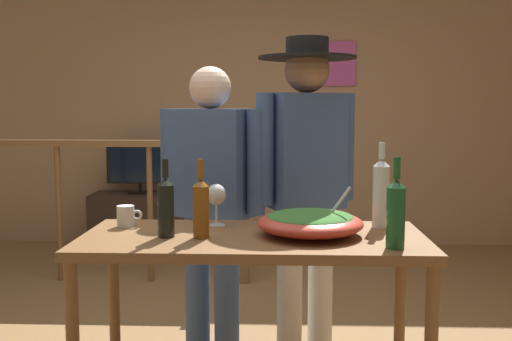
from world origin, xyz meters
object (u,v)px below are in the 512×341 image
Objects in this scene: tv_console at (141,221)px; mug_white at (126,216)px; wine_bottle_clear at (381,192)px; person_standing_left at (211,190)px; person_standing_right at (306,172)px; flat_screen_tv at (139,165)px; wine_bottle_green at (396,212)px; wine_glass at (216,196)px; framed_picture at (332,64)px; wine_bottle_dark at (166,206)px; stair_railing at (124,189)px; wine_bottle_amber at (201,207)px; salad_bowl at (310,222)px; serving_table at (253,257)px.

mug_white is (0.62, -2.90, 0.60)m from tv_console.
person_standing_left reaches higher than wine_bottle_clear.
mug_white is at bearing -77.85° from tv_console.
tv_console is 2.40× the size of wine_bottle_clear.
tv_console is 7.97× the size of mug_white.
person_standing_right is (0.49, -0.00, 0.10)m from person_standing_left.
wine_bottle_green is (1.73, -3.23, 0.15)m from flat_screen_tv.
wine_glass reaches higher than flat_screen_tv.
framed_picture is 2.84m from person_standing_right.
framed_picture is at bearing -122.26° from person_standing_right.
wine_bottle_dark is (-0.95, -3.39, -0.80)m from framed_picture.
stair_railing is 1.00m from flat_screen_tv.
wine_bottle_clear is (1.74, -2.88, 0.71)m from tv_console.
wine_bottle_dark is 1.00× the size of wine_bottle_amber.
wine_bottle_amber is 0.19× the size of person_standing_right.
tv_console is 3.41m from salad_bowl.
wine_bottle_clear is at bearing 13.77° from wine_bottle_dark.
mug_white is (-0.40, -0.03, -0.09)m from wine_glass.
wine_bottle_green is at bearing -35.68° from salad_bowl.
flat_screen_tv is 3.18m from wine_bottle_dark.
tv_console is 3.12m from wine_glass.
wine_bottle_green is at bearing -11.25° from wine_bottle_amber.
wine_bottle_clear is 0.93m from wine_bottle_dark.
framed_picture is 4.00× the size of mug_white.
wine_bottle_dark reaches higher than tv_console.
wine_bottle_clear is (1.62, -1.86, 0.26)m from stair_railing.
flat_screen_tv is 1.56× the size of wine_bottle_clear.
framed_picture is at bearing 10.17° from flat_screen_tv.
framed_picture reaches higher than person_standing_right.
mug_white is 0.07× the size of person_standing_right.
framed_picture reaches higher than wine_bottle_amber.
person_standing_right reaches higher than person_standing_left.
flat_screen_tv is 2.81m from person_standing_right.
wine_bottle_green is (0.54, -0.21, 0.23)m from serving_table.
serving_table is 0.84× the size of person_standing_right.
wine_bottle_amber is at bearing -72.26° from flat_screen_tv.
mug_white is (-1.11, 0.36, -0.09)m from wine_bottle_green.
stair_railing is 2.30m from serving_table.
mug_white is at bearing -110.13° from framed_picture.
serving_table is at bearing -47.31° from wine_glass.
salad_bowl is at bearing 144.32° from wine_bottle_green.
stair_railing is 1.73× the size of person_standing_right.
tv_console is at bearing 115.16° from salad_bowl.
stair_railing is 2.07m from wine_glass.
stair_railing is 2.48m from wine_bottle_clear.
wine_bottle_green is 0.92× the size of wine_bottle_clear.
person_standing_right is at bearing 46.00° from wine_glass.
mug_white is at bearing 149.47° from wine_bottle_amber.
wine_bottle_dark is (-0.18, -0.23, -0.00)m from wine_glass.
wine_bottle_dark is (0.84, -3.10, 0.68)m from tv_console.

